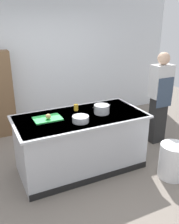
% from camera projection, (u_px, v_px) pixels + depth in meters
% --- Properties ---
extents(ground_plane, '(10.00, 10.00, 0.00)m').
position_uv_depth(ground_plane, '(81.00, 167.00, 4.05)').
color(ground_plane, slate).
extents(back_wall, '(6.40, 0.12, 3.00)m').
position_uv_depth(back_wall, '(40.00, 56.00, 5.27)').
color(back_wall, silver).
rests_on(back_wall, ground_plane).
extents(counter_island, '(1.98, 0.98, 0.90)m').
position_uv_depth(counter_island, '(81.00, 142.00, 3.88)').
color(counter_island, '#B7BABF').
rests_on(counter_island, ground_plane).
extents(cutting_board, '(0.40, 0.28, 0.02)m').
position_uv_depth(cutting_board, '(48.00, 119.00, 3.59)').
color(cutting_board, green).
rests_on(cutting_board, counter_island).
extents(onion, '(0.08, 0.08, 0.08)m').
position_uv_depth(onion, '(48.00, 116.00, 3.54)').
color(onion, tan).
rests_on(onion, cutting_board).
extents(stock_pot, '(0.30, 0.23, 0.14)m').
position_uv_depth(stock_pot, '(102.00, 109.00, 3.80)').
color(stock_pot, '#B7BABF').
rests_on(stock_pot, counter_island).
extents(mixing_bowl, '(0.24, 0.24, 0.09)m').
position_uv_depth(mixing_bowl, '(81.00, 119.00, 3.49)').
color(mixing_bowl, '#B7BABF').
rests_on(mixing_bowl, counter_island).
extents(juice_cup, '(0.07, 0.07, 0.10)m').
position_uv_depth(juice_cup, '(76.00, 107.00, 3.92)').
color(juice_cup, yellow).
rests_on(juice_cup, counter_island).
extents(trash_bin, '(0.41, 0.41, 0.53)m').
position_uv_depth(trash_bin, '(173.00, 161.00, 3.72)').
color(trash_bin, white).
rests_on(trash_bin, ground_plane).
extents(person_chef, '(0.38, 0.25, 1.72)m').
position_uv_depth(person_chef, '(160.00, 97.00, 4.57)').
color(person_chef, '#252525').
rests_on(person_chef, ground_plane).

